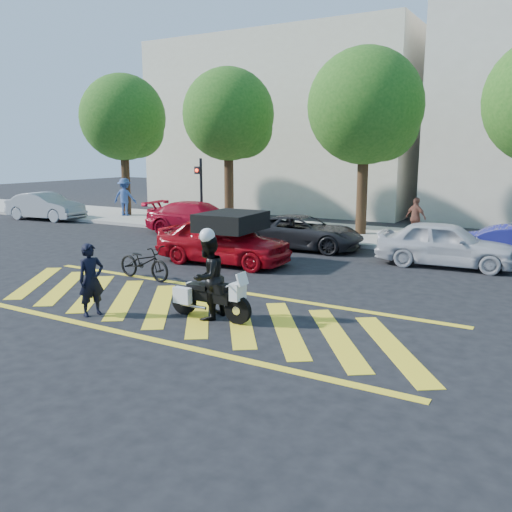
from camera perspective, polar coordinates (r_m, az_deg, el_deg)
The scene contains 19 objects.
ground at distance 12.51m, azimuth -7.95°, elevation -5.51°, with size 90.00×90.00×0.00m, color black.
sidewalk at distance 22.92m, azimuth 10.92°, elevation 2.17°, with size 60.00×5.00×0.15m, color #9E998E.
crosswalk at distance 12.54m, azimuth -8.09°, elevation -5.47°, with size 12.33×4.00×0.01m.
building_left at distance 34.13m, azimuth 3.42°, elevation 13.51°, with size 16.00×8.00×10.00m, color beige.
tree_far_left at distance 29.60m, azimuth -13.54°, elevation 13.69°, with size 4.40×4.40×7.41m.
tree_left at distance 25.57m, azimuth -2.61°, elevation 14.32°, with size 4.20×4.20×7.26m.
tree_center at distance 22.72m, azimuth 11.77°, elevation 14.77°, with size 4.60×4.60×7.56m.
signal_pole at distance 23.74m, azimuth -5.88°, elevation 7.09°, with size 0.28×0.43×3.20m.
officer_bike at distance 12.26m, azimuth -16.96°, elevation -2.40°, with size 0.58×0.38×1.59m, color black.
bicycle at distance 15.39m, azimuth -11.70°, elevation -0.64°, with size 0.64×1.84×0.97m, color black.
police_motorcycle at distance 11.61m, azimuth -4.99°, elevation -4.31°, with size 2.00×0.63×0.88m.
officer_moto at distance 11.51m, azimuth -5.08°, elevation -2.26°, with size 0.88×0.68×1.81m, color black.
red_convertible at distance 17.15m, azimuth -3.46°, elevation 1.65°, with size 1.76×4.37×1.49m, color #9F0710.
parked_far_left at distance 30.08m, azimuth -21.29°, elevation 4.90°, with size 1.48×4.24×1.40m, color gray.
parked_left at distance 23.25m, azimuth -6.00°, elevation 3.97°, with size 1.94×4.78×1.39m, color #AE0A21.
parked_mid_left at distance 19.79m, azimuth 4.92°, elevation 2.51°, with size 2.03×4.41×1.23m, color black.
parked_mid_right at distance 17.72m, azimuth 19.32°, elevation 1.22°, with size 1.67×4.14×1.41m, color silver.
pedestrian_left at distance 29.44m, azimuth -13.64°, elevation 6.07°, with size 1.26×0.73×1.96m, color #355193.
pedestrian_right at distance 22.16m, azimuth 16.48°, elevation 3.88°, with size 0.93×0.39×1.59m, color brown.
Camera 1 is at (7.48, -9.38, 3.56)m, focal length 38.00 mm.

